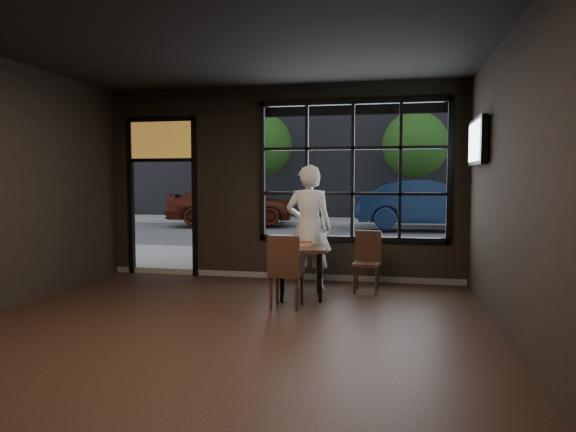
% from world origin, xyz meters
% --- Properties ---
extents(floor, '(6.00, 7.00, 0.02)m').
position_xyz_m(floor, '(0.00, 0.00, -0.01)').
color(floor, black).
rests_on(floor, ground).
extents(ceiling, '(6.00, 7.00, 0.02)m').
position_xyz_m(ceiling, '(0.00, 0.00, 3.21)').
color(ceiling, black).
rests_on(ceiling, ground).
extents(wall_right, '(0.04, 7.00, 3.20)m').
position_xyz_m(wall_right, '(3.00, 0.00, 1.60)').
color(wall_right, black).
rests_on(wall_right, ground).
extents(window_frame, '(3.06, 0.12, 2.28)m').
position_xyz_m(window_frame, '(1.20, 3.50, 1.80)').
color(window_frame, black).
rests_on(window_frame, ground).
extents(stained_transom, '(1.20, 0.06, 0.70)m').
position_xyz_m(stained_transom, '(-2.10, 3.50, 2.35)').
color(stained_transom, orange).
rests_on(stained_transom, ground).
extents(street_asphalt, '(60.00, 41.00, 0.04)m').
position_xyz_m(street_asphalt, '(0.00, 24.00, -0.02)').
color(street_asphalt, '#545456').
rests_on(street_asphalt, ground).
extents(building_across, '(28.00, 12.00, 15.00)m').
position_xyz_m(building_across, '(0.00, 23.00, 7.50)').
color(building_across, '#5B5956').
rests_on(building_across, ground).
extents(cafe_table, '(0.78, 0.78, 0.73)m').
position_xyz_m(cafe_table, '(0.59, 2.16, 0.36)').
color(cafe_table, '#301C14').
rests_on(cafe_table, floor).
extents(chair_near, '(0.42, 0.42, 0.96)m').
position_xyz_m(chair_near, '(0.50, 1.61, 0.48)').
color(chair_near, '#301C14').
rests_on(chair_near, floor).
extents(chair_window, '(0.41, 0.41, 0.90)m').
position_xyz_m(chair_window, '(1.47, 2.74, 0.45)').
color(chair_window, '#301C14').
rests_on(chair_window, floor).
extents(man, '(0.72, 0.51, 1.88)m').
position_xyz_m(man, '(0.61, 2.75, 0.94)').
color(man, silver).
rests_on(man, floor).
extents(hotdog, '(0.21, 0.14, 0.06)m').
position_xyz_m(hotdog, '(0.63, 2.26, 0.75)').
color(hotdog, tan).
rests_on(hotdog, cafe_table).
extents(cup, '(0.16, 0.16, 0.10)m').
position_xyz_m(cup, '(0.37, 2.02, 0.77)').
color(cup, silver).
rests_on(cup, cafe_table).
extents(tv, '(0.12, 1.05, 0.61)m').
position_xyz_m(tv, '(2.93, 2.36, 2.16)').
color(tv, black).
rests_on(tv, wall_right).
extents(navy_car, '(4.86, 2.07, 1.56)m').
position_xyz_m(navy_car, '(2.98, 12.26, 0.88)').
color(navy_car, black).
rests_on(navy_car, street_asphalt).
extents(maroon_car, '(4.72, 2.64, 1.52)m').
position_xyz_m(maroon_car, '(-3.81, 12.62, 0.86)').
color(maroon_car, '#47150B').
rests_on(maroon_car, street_asphalt).
extents(tree_left, '(2.53, 2.53, 4.31)m').
position_xyz_m(tree_left, '(-3.33, 14.95, 3.04)').
color(tree_left, '#332114').
rests_on(tree_left, street_asphalt).
extents(tree_right, '(2.48, 2.48, 4.24)m').
position_xyz_m(tree_right, '(2.66, 15.25, 2.99)').
color(tree_right, '#332114').
rests_on(tree_right, street_asphalt).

